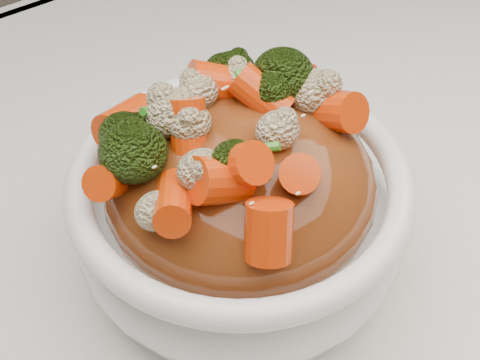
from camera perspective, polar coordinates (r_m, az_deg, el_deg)
tablecloth at (r=0.49m, az=2.32°, el=-6.81°), size 1.20×0.80×0.04m
bowl at (r=0.44m, az=0.00°, el=-2.94°), size 0.27×0.27×0.08m
sauce_base at (r=0.42m, az=0.00°, el=-0.29°), size 0.21×0.21×0.09m
carrots at (r=0.37m, az=0.00°, el=6.29°), size 0.21×0.21×0.05m
broccoli at (r=0.37m, az=0.00°, el=6.17°), size 0.21×0.21×0.04m
cauliflower at (r=0.38m, az=0.00°, el=5.94°), size 0.21×0.21×0.04m
scallions at (r=0.37m, az=0.00°, el=6.41°), size 0.16×0.16×0.02m
sesame_seeds at (r=0.37m, az=0.00°, el=6.41°), size 0.19×0.19×0.01m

